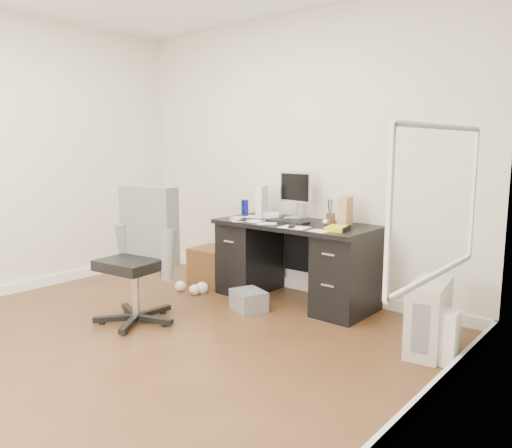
{
  "coord_description": "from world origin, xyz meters",
  "views": [
    {
      "loc": [
        2.94,
        -2.06,
        1.45
      ],
      "look_at": [
        0.2,
        1.2,
        0.78
      ],
      "focal_mm": 35.0,
      "sensor_mm": 36.0,
      "label": 1
    }
  ],
  "objects_px": {
    "desk": "(295,260)",
    "wicker_basket": "(213,266)",
    "lcd_monitor": "(296,195)",
    "office_chair": "(134,256)",
    "keyboard": "(288,222)",
    "pc_tower": "(429,317)"
  },
  "relations": [
    {
      "from": "pc_tower",
      "to": "desk",
      "type": "bearing_deg",
      "value": 157.06
    },
    {
      "from": "keyboard",
      "to": "pc_tower",
      "type": "bearing_deg",
      "value": -8.87
    },
    {
      "from": "desk",
      "to": "keyboard",
      "type": "relative_size",
      "value": 3.66
    },
    {
      "from": "desk",
      "to": "office_chair",
      "type": "xyz_separation_m",
      "value": [
        -0.68,
        -1.31,
        0.16
      ]
    },
    {
      "from": "pc_tower",
      "to": "office_chair",
      "type": "bearing_deg",
      "value": -164.45
    },
    {
      "from": "desk",
      "to": "office_chair",
      "type": "height_order",
      "value": "office_chair"
    },
    {
      "from": "pc_tower",
      "to": "keyboard",
      "type": "bearing_deg",
      "value": 159.81
    },
    {
      "from": "keyboard",
      "to": "pc_tower",
      "type": "xyz_separation_m",
      "value": [
        1.45,
        -0.28,
        -0.51
      ]
    },
    {
      "from": "lcd_monitor",
      "to": "wicker_basket",
      "type": "height_order",
      "value": "lcd_monitor"
    },
    {
      "from": "keyboard",
      "to": "office_chair",
      "type": "xyz_separation_m",
      "value": [
        -0.64,
        -1.24,
        -0.2
      ]
    },
    {
      "from": "office_chair",
      "to": "wicker_basket",
      "type": "relative_size",
      "value": 2.86
    },
    {
      "from": "desk",
      "to": "wicker_basket",
      "type": "bearing_deg",
      "value": -175.11
    },
    {
      "from": "desk",
      "to": "wicker_basket",
      "type": "relative_size",
      "value": 3.83
    },
    {
      "from": "lcd_monitor",
      "to": "office_chair",
      "type": "xyz_separation_m",
      "value": [
        -0.55,
        -1.49,
        -0.42
      ]
    },
    {
      "from": "keyboard",
      "to": "pc_tower",
      "type": "relative_size",
      "value": 0.8
    },
    {
      "from": "desk",
      "to": "wicker_basket",
      "type": "height_order",
      "value": "desk"
    },
    {
      "from": "desk",
      "to": "lcd_monitor",
      "type": "relative_size",
      "value": 3.21
    },
    {
      "from": "desk",
      "to": "pc_tower",
      "type": "distance_m",
      "value": 1.45
    },
    {
      "from": "keyboard",
      "to": "pc_tower",
      "type": "height_order",
      "value": "keyboard"
    },
    {
      "from": "desk",
      "to": "office_chair",
      "type": "bearing_deg",
      "value": -117.64
    },
    {
      "from": "keyboard",
      "to": "pc_tower",
      "type": "distance_m",
      "value": 1.56
    },
    {
      "from": "lcd_monitor",
      "to": "pc_tower",
      "type": "distance_m",
      "value": 1.78
    }
  ]
}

